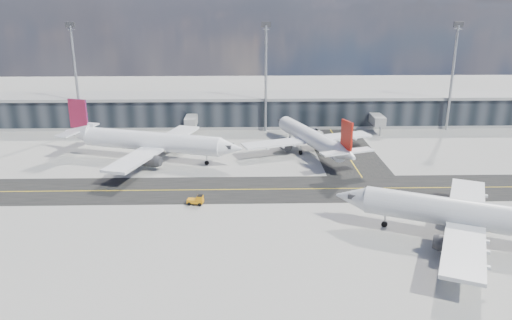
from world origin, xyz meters
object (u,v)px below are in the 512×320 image
object	(u,v)px
airliner_redtail	(311,138)
service_van	(315,131)
airliner_af	(149,141)
baggage_tug	(197,200)
airliner_near	(479,217)

from	to	relation	value
airliner_redtail	service_van	xyz separation A→B (m)	(3.31, 16.98, -2.90)
airliner_af	baggage_tug	size ratio (longest dim) A/B	14.06
service_van	airliner_near	bearing A→B (deg)	-95.96
airliner_af	airliner_near	distance (m)	69.28
airliner_af	airliner_redtail	xyz separation A→B (m)	(36.77, 4.01, -0.53)
airliner_redtail	service_van	world-z (taller)	airliner_redtail
airliner_redtail	airliner_near	xyz separation A→B (m)	(18.70, -45.52, 0.46)
airliner_near	service_van	world-z (taller)	airliner_near
airliner_af	baggage_tug	bearing A→B (deg)	43.47
airliner_redtail	service_van	size ratio (longest dim) A/B	6.31
airliner_redtail	baggage_tug	distance (m)	38.70
airliner_redtail	baggage_tug	size ratio (longest dim) A/B	12.24
airliner_near	airliner_redtail	bearing A→B (deg)	46.95
airliner_redtail	service_van	bearing A→B (deg)	59.72
baggage_tug	service_van	bearing A→B (deg)	160.36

